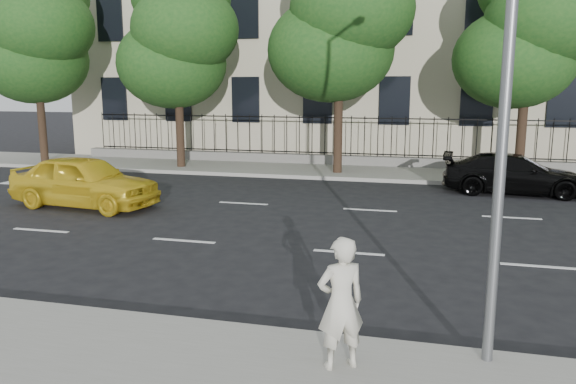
% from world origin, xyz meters
% --- Properties ---
extents(ground, '(120.00, 120.00, 0.00)m').
position_xyz_m(ground, '(0.00, 0.00, 0.00)').
color(ground, black).
rests_on(ground, ground).
extents(far_sidewalk, '(60.00, 4.00, 0.15)m').
position_xyz_m(far_sidewalk, '(0.00, 14.00, 0.07)').
color(far_sidewalk, gray).
rests_on(far_sidewalk, ground).
extents(lane_markings, '(49.60, 4.62, 0.01)m').
position_xyz_m(lane_markings, '(0.00, 4.75, 0.01)').
color(lane_markings, silver).
rests_on(lane_markings, ground).
extents(iron_fence, '(30.00, 0.50, 2.20)m').
position_xyz_m(iron_fence, '(0.00, 15.70, 0.65)').
color(iron_fence, slate).
rests_on(iron_fence, far_sidewalk).
extents(tree_a, '(5.71, 5.31, 9.39)m').
position_xyz_m(tree_a, '(-15.96, 13.36, 6.13)').
color(tree_a, '#382619').
rests_on(tree_a, far_sidewalk).
extents(tree_b, '(5.53, 5.12, 8.97)m').
position_xyz_m(tree_b, '(-8.96, 13.36, 5.84)').
color(tree_b, '#382619').
rests_on(tree_b, far_sidewalk).
extents(tree_c, '(5.89, 5.50, 9.80)m').
position_xyz_m(tree_c, '(-1.96, 13.36, 6.41)').
color(tree_c, '#382619').
rests_on(tree_c, far_sidewalk).
extents(tree_d, '(5.34, 4.94, 8.84)m').
position_xyz_m(tree_d, '(5.04, 13.36, 5.84)').
color(tree_d, '#382619').
rests_on(tree_d, far_sidewalk).
extents(yellow_taxi, '(4.90, 2.43, 1.60)m').
position_xyz_m(yellow_taxi, '(-8.56, 5.33, 0.80)').
color(yellow_taxi, gold).
rests_on(yellow_taxi, ground).
extents(black_sedan, '(4.87, 2.18, 1.39)m').
position_xyz_m(black_sedan, '(4.53, 10.82, 0.69)').
color(black_sedan, black).
rests_on(black_sedan, ground).
extents(woman_near, '(0.75, 0.68, 1.72)m').
position_xyz_m(woman_near, '(0.65, -2.96, 1.01)').
color(woman_near, beige).
rests_on(woman_near, near_sidewalk).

